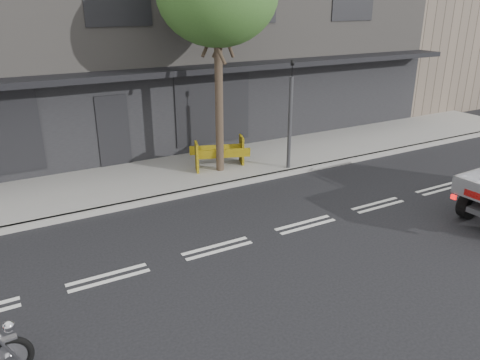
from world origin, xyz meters
name	(u,v)px	position (x,y,z in m)	size (l,w,h in m)	color
ground	(217,248)	(0.00, 0.00, 0.00)	(80.00, 80.00, 0.00)	black
sidewalk	(148,179)	(0.00, 4.70, 0.07)	(32.00, 3.20, 0.15)	gray
kerb	(167,197)	(0.00, 3.10, 0.07)	(32.00, 0.20, 0.15)	gray
building_main	(85,32)	(0.00, 11.30, 4.00)	(26.00, 10.00, 8.00)	slate
building_neighbour	(439,3)	(20.00, 11.30, 5.00)	(14.00, 10.00, 10.00)	brown
traffic_light_pole	(290,121)	(4.20, 3.35, 1.65)	(0.12, 0.12, 3.50)	#2D2D30
construction_barrier	(223,155)	(2.33, 4.21, 0.63)	(1.70, 0.68, 0.95)	yellow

